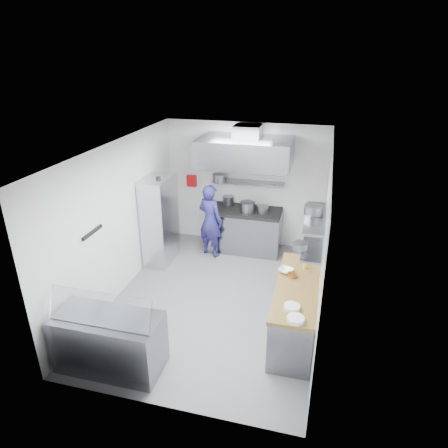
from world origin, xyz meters
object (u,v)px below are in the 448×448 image
(gas_range, at_px, (245,231))
(wire_rack, at_px, (160,221))
(display_case, at_px, (110,342))
(chef, at_px, (210,221))

(gas_range, xyz_separation_m, wire_rack, (-1.63, -0.96, 0.48))
(gas_range, height_order, display_case, gas_range)
(gas_range, distance_m, display_case, 4.25)
(wire_rack, height_order, display_case, wire_rack)
(gas_range, bearing_deg, chef, -146.59)
(gas_range, relative_size, display_case, 1.07)
(chef, distance_m, display_case, 3.70)
(wire_rack, distance_m, display_case, 3.23)
(chef, xyz_separation_m, wire_rack, (-0.95, -0.51, 0.11))
(gas_range, height_order, chef, chef)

